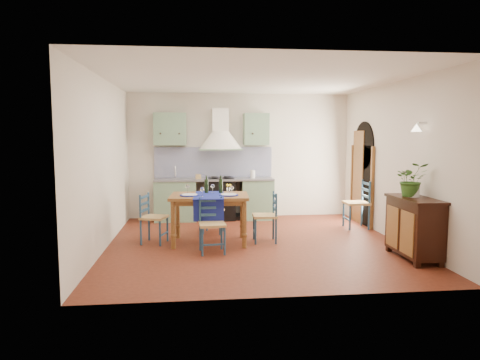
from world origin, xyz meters
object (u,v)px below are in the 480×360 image
(sideboard, at_px, (414,226))
(potted_plant, at_px, (412,180))
(dining_table, at_px, (210,200))
(chair_near, at_px, (212,224))

(sideboard, relative_size, potted_plant, 2.02)
(dining_table, relative_size, chair_near, 1.58)
(sideboard, bearing_deg, chair_near, 167.39)
(dining_table, bearing_deg, chair_near, -88.64)
(chair_near, height_order, potted_plant, potted_plant)
(dining_table, xyz_separation_m, chair_near, (0.01, -0.60, -0.29))
(chair_near, height_order, sideboard, sideboard)
(dining_table, distance_m, sideboard, 3.30)
(dining_table, distance_m, potted_plant, 3.27)
(potted_plant, bearing_deg, dining_table, 159.10)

